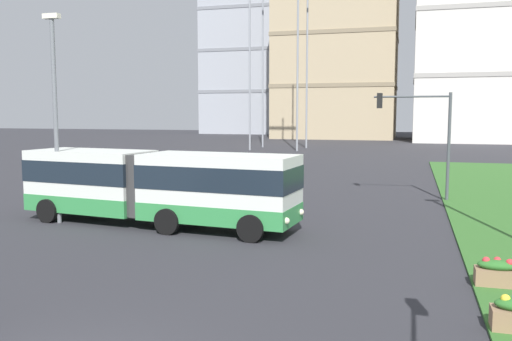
{
  "coord_description": "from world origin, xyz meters",
  "views": [
    {
      "loc": [
        5.59,
        -7.33,
        4.57
      ],
      "look_at": [
        -0.6,
        13.98,
        2.2
      ],
      "focal_mm": 37.63,
      "sensor_mm": 36.0,
      "label": 1
    }
  ],
  "objects_px": {
    "flower_planter_2": "(497,272)",
    "apartment_tower_westcentre": "(337,40)",
    "traffic_light_far_right": "(423,126)",
    "articulated_bus": "(156,185)",
    "car_navy_sedan": "(191,183)",
    "apartment_tower_west": "(253,54)",
    "apartment_tower_centre": "(479,19)",
    "streetlight_left": "(55,110)"
  },
  "relations": [
    {
      "from": "car_navy_sedan",
      "to": "flower_planter_2",
      "type": "height_order",
      "value": "car_navy_sedan"
    },
    {
      "from": "traffic_light_far_right",
      "to": "apartment_tower_centre",
      "type": "distance_m",
      "value": 69.11
    },
    {
      "from": "flower_planter_2",
      "to": "apartment_tower_westcentre",
      "type": "distance_m",
      "value": 90.07
    },
    {
      "from": "car_navy_sedan",
      "to": "flower_planter_2",
      "type": "distance_m",
      "value": 18.55
    },
    {
      "from": "flower_planter_2",
      "to": "apartment_tower_westcentre",
      "type": "xyz_separation_m",
      "value": [
        -16.05,
        86.83,
        17.75
      ]
    },
    {
      "from": "traffic_light_far_right",
      "to": "apartment_tower_westcentre",
      "type": "bearing_deg",
      "value": 101.2
    },
    {
      "from": "streetlight_left",
      "to": "apartment_tower_west",
      "type": "distance_m",
      "value": 104.17
    },
    {
      "from": "articulated_bus",
      "to": "car_navy_sedan",
      "type": "height_order",
      "value": "articulated_bus"
    },
    {
      "from": "flower_planter_2",
      "to": "apartment_tower_westcentre",
      "type": "height_order",
      "value": "apartment_tower_westcentre"
    },
    {
      "from": "flower_planter_2",
      "to": "apartment_tower_west",
      "type": "distance_m",
      "value": 113.11
    },
    {
      "from": "car_navy_sedan",
      "to": "flower_planter_2",
      "type": "relative_size",
      "value": 4.11
    },
    {
      "from": "streetlight_left",
      "to": "apartment_tower_westcentre",
      "type": "height_order",
      "value": "apartment_tower_westcentre"
    },
    {
      "from": "traffic_light_far_right",
      "to": "apartment_tower_west",
      "type": "distance_m",
      "value": 98.63
    },
    {
      "from": "car_navy_sedan",
      "to": "apartment_tower_west",
      "type": "relative_size",
      "value": 0.12
    },
    {
      "from": "car_navy_sedan",
      "to": "apartment_tower_westcentre",
      "type": "bearing_deg",
      "value": 91.66
    },
    {
      "from": "car_navy_sedan",
      "to": "apartment_tower_westcentre",
      "type": "distance_m",
      "value": 76.58
    },
    {
      "from": "streetlight_left",
      "to": "apartment_tower_westcentre",
      "type": "relative_size",
      "value": 0.24
    },
    {
      "from": "apartment_tower_centre",
      "to": "traffic_light_far_right",
      "type": "bearing_deg",
      "value": -98.13
    },
    {
      "from": "flower_planter_2",
      "to": "traffic_light_far_right",
      "type": "bearing_deg",
      "value": 96.78
    },
    {
      "from": "flower_planter_2",
      "to": "apartment_tower_westcentre",
      "type": "bearing_deg",
      "value": 100.47
    },
    {
      "from": "apartment_tower_west",
      "to": "car_navy_sedan",
      "type": "bearing_deg",
      "value": -75.52
    },
    {
      "from": "car_navy_sedan",
      "to": "streetlight_left",
      "type": "distance_m",
      "value": 9.47
    },
    {
      "from": "traffic_light_far_right",
      "to": "apartment_tower_centre",
      "type": "height_order",
      "value": "apartment_tower_centre"
    },
    {
      "from": "apartment_tower_centre",
      "to": "car_navy_sedan",
      "type": "bearing_deg",
      "value": -107.51
    },
    {
      "from": "apartment_tower_west",
      "to": "apartment_tower_westcentre",
      "type": "bearing_deg",
      "value": -39.98
    },
    {
      "from": "apartment_tower_westcentre",
      "to": "apartment_tower_centre",
      "type": "distance_m",
      "value": 24.61
    },
    {
      "from": "streetlight_left",
      "to": "apartment_tower_centre",
      "type": "height_order",
      "value": "apartment_tower_centre"
    },
    {
      "from": "car_navy_sedan",
      "to": "apartment_tower_centre",
      "type": "bearing_deg",
      "value": 72.49
    },
    {
      "from": "traffic_light_far_right",
      "to": "streetlight_left",
      "type": "relative_size",
      "value": 0.66
    },
    {
      "from": "car_navy_sedan",
      "to": "apartment_tower_centre",
      "type": "height_order",
      "value": "apartment_tower_centre"
    },
    {
      "from": "traffic_light_far_right",
      "to": "articulated_bus",
      "type": "bearing_deg",
      "value": -137.05
    },
    {
      "from": "flower_planter_2",
      "to": "apartment_tower_centre",
      "type": "height_order",
      "value": "apartment_tower_centre"
    },
    {
      "from": "traffic_light_far_right",
      "to": "apartment_tower_centre",
      "type": "xyz_separation_m",
      "value": [
        9.51,
        66.56,
        16.02
      ]
    },
    {
      "from": "flower_planter_2",
      "to": "apartment_tower_centre",
      "type": "bearing_deg",
      "value": 84.5
    },
    {
      "from": "apartment_tower_west",
      "to": "apartment_tower_westcentre",
      "type": "distance_m",
      "value": 28.45
    },
    {
      "from": "traffic_light_far_right",
      "to": "apartment_tower_westcentre",
      "type": "relative_size",
      "value": 0.16
    },
    {
      "from": "articulated_bus",
      "to": "traffic_light_far_right",
      "type": "relative_size",
      "value": 2.13
    },
    {
      "from": "car_navy_sedan",
      "to": "streetlight_left",
      "type": "height_order",
      "value": "streetlight_left"
    },
    {
      "from": "apartment_tower_centre",
      "to": "streetlight_left",
      "type": "bearing_deg",
      "value": -107.42
    },
    {
      "from": "flower_planter_2",
      "to": "traffic_light_far_right",
      "type": "xyz_separation_m",
      "value": [
        -1.72,
        14.45,
        3.49
      ]
    },
    {
      "from": "articulated_bus",
      "to": "apartment_tower_centre",
      "type": "xyz_separation_m",
      "value": [
        19.97,
        76.29,
        18.28
      ]
    },
    {
      "from": "flower_planter_2",
      "to": "traffic_light_far_right",
      "type": "height_order",
      "value": "traffic_light_far_right"
    }
  ]
}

